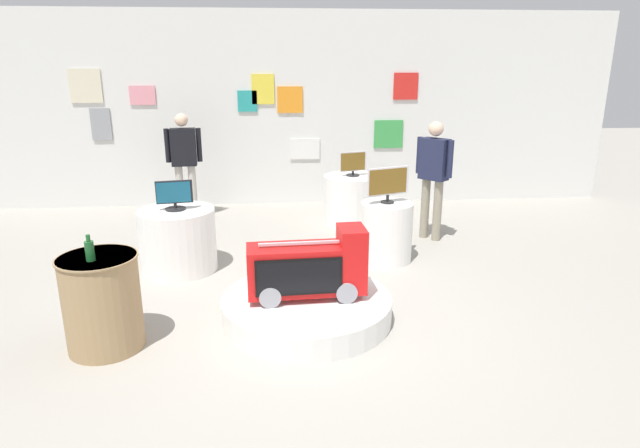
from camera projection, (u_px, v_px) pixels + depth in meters
ground_plane at (311, 326)px, 5.07m from camera, size 30.00×30.00×0.00m
back_wall_display at (293, 110)px, 9.08m from camera, size 11.07×0.13×3.24m
main_display_pedestal at (307, 308)px, 5.18m from camera, size 1.64×1.64×0.24m
novelty_firetruck_tv at (309, 270)px, 5.06m from camera, size 1.14×0.47×0.68m
display_pedestal_left_rear at (352, 200)px, 8.22m from camera, size 0.89×0.89×0.75m
tv_on_left_rear at (353, 163)px, 8.05m from camera, size 0.42×0.20×0.37m
display_pedestal_center_rear at (386, 232)px, 6.66m from camera, size 0.64×0.64×0.75m
tv_on_center_rear at (388, 182)px, 6.47m from camera, size 0.54×0.22×0.44m
display_pedestal_right_rear at (178, 240)px, 6.35m from camera, size 0.90×0.90×0.75m
tv_on_right_rear at (174, 195)px, 6.19m from camera, size 0.42×0.23×0.35m
side_table_round at (102, 302)px, 4.58m from camera, size 0.67×0.67×0.85m
bottle_on_side_table at (90, 250)px, 4.35m from camera, size 0.07×0.07×0.22m
shopper_browsing_near_truck at (184, 158)px, 8.33m from camera, size 0.56×0.23×1.66m
shopper_browsing_rear at (433, 172)px, 7.31m from camera, size 0.40×0.43×1.65m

